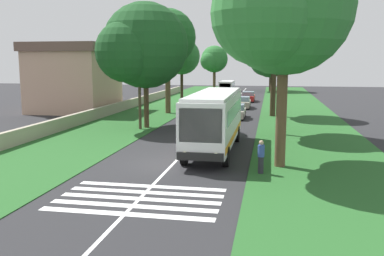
{
  "coord_description": "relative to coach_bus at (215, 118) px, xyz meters",
  "views": [
    {
      "loc": [
        -22.11,
        -5.2,
        5.58
      ],
      "look_at": [
        2.99,
        -0.54,
        1.6
      ],
      "focal_mm": 39.56,
      "sensor_mm": 36.0,
      "label": 1
    }
  ],
  "objects": [
    {
      "name": "roadside_tree_left_0",
      "position": [
        18.92,
        7.82,
        5.91
      ],
      "size": [
        7.18,
        6.13,
        11.26
      ],
      "color": "brown",
      "rests_on": "grass_verge_left"
    },
    {
      "name": "grass_verge_left",
      "position": [
        10.98,
        10.0,
        -2.13
      ],
      "size": [
        120.0,
        8.0,
        0.04
      ],
      "primitive_type": "cube",
      "color": "#235623",
      "rests_on": "ground"
    },
    {
      "name": "roadside_tree_left_3",
      "position": [
        56.21,
        7.62,
        3.87
      ],
      "size": [
        6.28,
        5.18,
        8.73
      ],
      "color": "#4C3826",
      "rests_on": "grass_verge_left"
    },
    {
      "name": "roadside_wall",
      "position": [
        15.98,
        13.4,
        -1.57
      ],
      "size": [
        70.0,
        0.4,
        1.07
      ],
      "primitive_type": "cube",
      "color": "#9E937F",
      "rests_on": "grass_verge_left"
    },
    {
      "name": "roadside_tree_right_0",
      "position": [
        18.57,
        -3.56,
        5.77
      ],
      "size": [
        7.0,
        5.99,
        11.05
      ],
      "color": "#3D2D1E",
      "rests_on": "grass_verge_right"
    },
    {
      "name": "coach_bus",
      "position": [
        0.0,
        0.0,
        0.0
      ],
      "size": [
        11.16,
        2.62,
        3.73
      ],
      "color": "white",
      "rests_on": "ground"
    },
    {
      "name": "ground",
      "position": [
        -4.02,
        1.8,
        -2.15
      ],
      "size": [
        160.0,
        160.0,
        0.0
      ],
      "primitive_type": "plane",
      "color": "#262628"
    },
    {
      "name": "trailing_car_0",
      "position": [
        16.14,
        -0.04,
        -1.48
      ],
      "size": [
        4.3,
        1.78,
        1.43
      ],
      "color": "#B7A893",
      "rests_on": "ground"
    },
    {
      "name": "trailing_car_1",
      "position": [
        25.77,
        -0.1,
        -1.48
      ],
      "size": [
        4.3,
        1.78,
        1.43
      ],
      "color": "#B7A893",
      "rests_on": "ground"
    },
    {
      "name": "zebra_crossing",
      "position": [
        -10.01,
        1.8,
        -2.14
      ],
      "size": [
        4.05,
        6.8,
        0.01
      ],
      "color": "silver",
      "rests_on": "ground"
    },
    {
      "name": "roadside_building",
      "position": [
        19.14,
        18.64,
        1.76
      ],
      "size": [
        9.42,
        8.76,
        7.68
      ],
      "color": "tan",
      "rests_on": "ground"
    },
    {
      "name": "centre_line",
      "position": [
        10.98,
        1.8,
        -2.14
      ],
      "size": [
        110.0,
        0.16,
        0.01
      ],
      "primitive_type": "cube",
      "color": "silver",
      "rests_on": "ground"
    },
    {
      "name": "utility_pole",
      "position": [
        7.56,
        7.28,
        2.11
      ],
      "size": [
        0.24,
        1.4,
        8.14
      ],
      "color": "#473828",
      "rests_on": "grass_verge_left"
    },
    {
      "name": "roadside_tree_left_1",
      "position": [
        8.65,
        7.19,
        4.58
      ],
      "size": [
        9.11,
        7.17,
        10.51
      ],
      "color": "#4C3826",
      "rests_on": "grass_verge_left"
    },
    {
      "name": "grass_verge_right",
      "position": [
        10.98,
        -6.4,
        -2.13
      ],
      "size": [
        120.0,
        8.0,
        0.04
      ],
      "primitive_type": "cube",
      "color": "#235623",
      "rests_on": "ground"
    },
    {
      "name": "roadside_tree_right_1",
      "position": [
        -3.34,
        -3.77,
        6.01
      ],
      "size": [
        8.92,
        7.08,
        11.87
      ],
      "color": "brown",
      "rests_on": "grass_verge_right"
    },
    {
      "name": "pedestrian",
      "position": [
        -5.12,
        -3.03,
        -1.24
      ],
      "size": [
        0.34,
        0.34,
        1.69
      ],
      "color": "#26262D",
      "rests_on": "grass_verge_right"
    },
    {
      "name": "roadside_tree_right_3",
      "position": [
        56.96,
        -3.07,
        4.01
      ],
      "size": [
        9.43,
        7.68,
        10.12
      ],
      "color": "#4C3826",
      "rests_on": "grass_verge_right"
    },
    {
      "name": "roadside_tree_left_2",
      "position": [
        26.69,
        7.83,
        4.05
      ],
      "size": [
        5.43,
        4.6,
        8.58
      ],
      "color": "#3D2D1E",
      "rests_on": "grass_verge_left"
    },
    {
      "name": "roadside_tree_right_2",
      "position": [
        6.84,
        -3.88,
        5.44
      ],
      "size": [
        7.2,
        6.09,
        10.72
      ],
      "color": "brown",
      "rests_on": "grass_verge_right"
    },
    {
      "name": "trailing_minibus_0",
      "position": [
        43.46,
        3.67,
        -0.6
      ],
      "size": [
        6.0,
        2.14,
        2.53
      ],
      "color": "silver",
      "rests_on": "ground"
    },
    {
      "name": "trailing_car_2",
      "position": [
        34.8,
        -0.29,
        -1.48
      ],
      "size": [
        4.3,
        1.78,
        1.43
      ],
      "color": "#B21E1E",
      "rests_on": "ground"
    }
  ]
}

